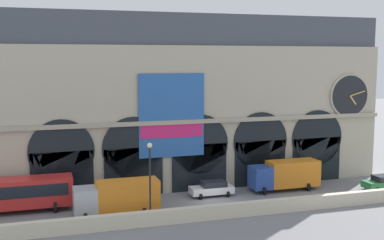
{
  "coord_description": "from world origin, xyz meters",
  "views": [
    {
      "loc": [
        -15.98,
        -43.54,
        13.92
      ],
      "look_at": [
        -0.81,
        5.0,
        7.55
      ],
      "focal_mm": 46.17,
      "sensor_mm": 36.0,
      "label": 1
    }
  ],
  "objects_px": {
    "box_truck_midwest": "(118,197)",
    "box_truck_mideast": "(285,174)",
    "car_east": "(384,182)",
    "street_lamp_quayside": "(150,172)",
    "car_center": "(212,188)",
    "bus_west": "(10,194)"
  },
  "relations": [
    {
      "from": "box_truck_midwest",
      "to": "box_truck_mideast",
      "type": "distance_m",
      "value": 18.6
    },
    {
      "from": "box_truck_mideast",
      "to": "car_east",
      "type": "height_order",
      "value": "box_truck_mideast"
    },
    {
      "from": "box_truck_mideast",
      "to": "box_truck_midwest",
      "type": "bearing_deg",
      "value": -169.88
    },
    {
      "from": "street_lamp_quayside",
      "to": "box_truck_midwest",
      "type": "bearing_deg",
      "value": 130.71
    },
    {
      "from": "box_truck_midwest",
      "to": "car_center",
      "type": "distance_m",
      "value": 10.7
    },
    {
      "from": "car_center",
      "to": "car_east",
      "type": "relative_size",
      "value": 1.0
    },
    {
      "from": "car_east",
      "to": "street_lamp_quayside",
      "type": "distance_m",
      "value": 26.5
    },
    {
      "from": "bus_west",
      "to": "box_truck_mideast",
      "type": "relative_size",
      "value": 1.47
    },
    {
      "from": "box_truck_midwest",
      "to": "street_lamp_quayside",
      "type": "bearing_deg",
      "value": -49.29
    },
    {
      "from": "street_lamp_quayside",
      "to": "box_truck_mideast",
      "type": "bearing_deg",
      "value": 20.59
    },
    {
      "from": "box_truck_mideast",
      "to": "car_east",
      "type": "bearing_deg",
      "value": -16.65
    },
    {
      "from": "car_east",
      "to": "street_lamp_quayside",
      "type": "height_order",
      "value": "street_lamp_quayside"
    },
    {
      "from": "box_truck_midwest",
      "to": "car_center",
      "type": "height_order",
      "value": "box_truck_midwest"
    },
    {
      "from": "box_truck_mideast",
      "to": "bus_west",
      "type": "bearing_deg",
      "value": 179.22
    },
    {
      "from": "car_center",
      "to": "street_lamp_quayside",
      "type": "distance_m",
      "value": 10.52
    },
    {
      "from": "box_truck_mideast",
      "to": "car_east",
      "type": "distance_m",
      "value": 10.61
    },
    {
      "from": "box_truck_midwest",
      "to": "box_truck_mideast",
      "type": "relative_size",
      "value": 1.0
    },
    {
      "from": "box_truck_midwest",
      "to": "car_east",
      "type": "xyz_separation_m",
      "value": [
        28.43,
        0.24,
        -0.9
      ]
    },
    {
      "from": "bus_west",
      "to": "car_center",
      "type": "relative_size",
      "value": 2.5
    },
    {
      "from": "bus_west",
      "to": "street_lamp_quayside",
      "type": "relative_size",
      "value": 1.59
    },
    {
      "from": "box_truck_midwest",
      "to": "box_truck_mideast",
      "type": "height_order",
      "value": "same"
    },
    {
      "from": "bus_west",
      "to": "box_truck_midwest",
      "type": "xyz_separation_m",
      "value": [
        9.17,
        -3.64,
        -0.08
      ]
    }
  ]
}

